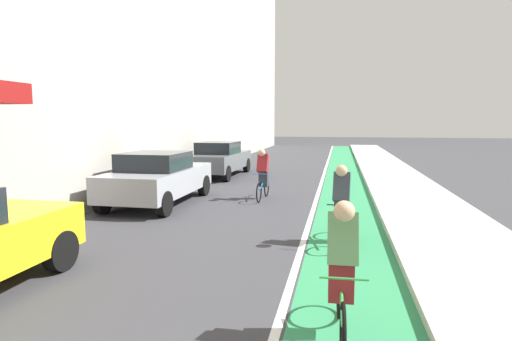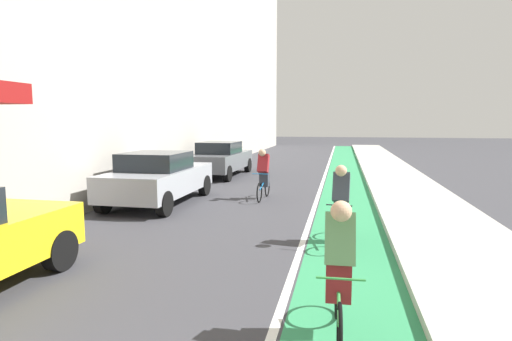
{
  "view_description": "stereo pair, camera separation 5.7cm",
  "coord_description": "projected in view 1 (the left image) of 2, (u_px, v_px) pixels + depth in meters",
  "views": [
    {
      "loc": [
        2.61,
        0.31,
        2.41
      ],
      "look_at": [
        0.69,
        9.72,
        1.26
      ],
      "focal_mm": 28.68,
      "sensor_mm": 36.0,
      "label": 1
    },
    {
      "loc": [
        2.67,
        0.33,
        2.41
      ],
      "look_at": [
        0.69,
        9.72,
        1.26
      ],
      "focal_mm": 28.68,
      "sensor_mm": 36.0,
      "label": 2
    }
  ],
  "objects": [
    {
      "name": "ground_plane",
      "position": [
        278.0,
        177.0,
        17.87
      ],
      "size": [
        96.17,
        96.17,
        0.0
      ],
      "primitive_type": "plane",
      "color": "#38383D"
    },
    {
      "name": "bike_lane_paint",
      "position": [
        344.0,
        173.0,
        19.25
      ],
      "size": [
        1.6,
        43.71,
        0.0
      ],
      "primitive_type": "cube",
      "color": "#2D8451",
      "rests_on": "ground"
    },
    {
      "name": "lane_divider_stripe",
      "position": [
        324.0,
        173.0,
        19.43
      ],
      "size": [
        0.12,
        43.71,
        0.0
      ],
      "primitive_type": "cube",
      "color": "white",
      "rests_on": "ground"
    },
    {
      "name": "sidewalk_right",
      "position": [
        390.0,
        173.0,
        18.83
      ],
      "size": [
        2.54,
        43.71,
        0.14
      ],
      "primitive_type": "cube",
      "color": "#A8A59E",
      "rests_on": "ground"
    },
    {
      "name": "building_facade_left",
      "position": [
        175.0,
        4.0,
        19.92
      ],
      "size": [
        4.15,
        43.71,
        16.22
      ],
      "color": "#B2ADA3",
      "rests_on": "ground"
    },
    {
      "name": "parked_sedan_silver",
      "position": [
        158.0,
        177.0,
        11.97
      ],
      "size": [
        1.96,
        4.22,
        1.53
      ],
      "color": "#9EA0A8",
      "rests_on": "ground"
    },
    {
      "name": "parked_sedan_gray",
      "position": [
        220.0,
        158.0,
        18.13
      ],
      "size": [
        1.92,
        4.46,
        1.53
      ],
      "color": "#595B60",
      "rests_on": "ground"
    },
    {
      "name": "cyclist_lead",
      "position": [
        342.0,
        265.0,
        4.48
      ],
      "size": [
        0.48,
        1.69,
        1.6
      ],
      "color": "black",
      "rests_on": "ground"
    },
    {
      "name": "cyclist_mid",
      "position": [
        341.0,
        201.0,
        8.06
      ],
      "size": [
        0.48,
        1.67,
        1.59
      ],
      "color": "black",
      "rests_on": "ground"
    },
    {
      "name": "cyclist_trailing",
      "position": [
        263.0,
        174.0,
        12.66
      ],
      "size": [
        0.48,
        1.66,
        1.58
      ],
      "color": "black",
      "rests_on": "ground"
    }
  ]
}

